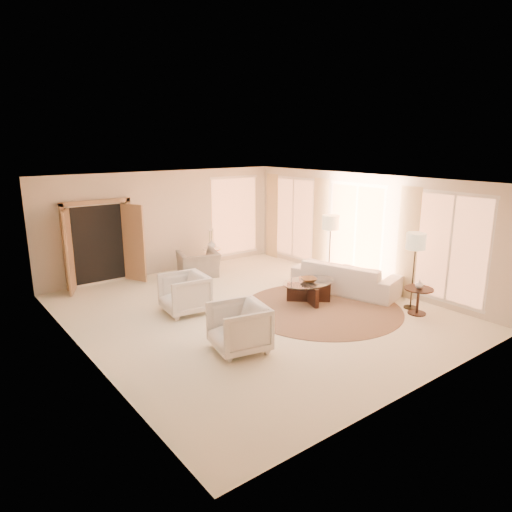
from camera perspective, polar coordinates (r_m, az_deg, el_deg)
room at (r=9.49m, az=-0.45°, el=0.91°), size 7.04×8.04×2.83m
windows_right at (r=11.92m, az=12.65°, el=3.07°), size 0.10×6.40×2.40m
window_back_corner at (r=13.97m, az=-2.67°, el=5.00°), size 1.70×0.10×2.40m
curtains_right at (r=12.47m, az=9.33°, el=3.49°), size 0.06×5.20×2.60m
french_doors at (r=12.05m, az=-18.91°, el=1.39°), size 1.95×0.66×2.16m
area_rug at (r=10.20m, az=8.19°, el=-6.46°), size 4.19×4.19×0.01m
sofa at (r=11.31m, az=11.16°, el=-2.55°), size 1.70×2.73×0.74m
armchair_left at (r=9.85m, az=-8.94°, el=-4.43°), size 0.93×0.98×0.92m
armchair_right at (r=8.01m, az=-2.16°, el=-8.67°), size 1.02×1.06×0.93m
accent_chair at (r=12.41m, az=-7.22°, el=-0.49°), size 1.19×0.94×0.91m
coffee_table at (r=10.47m, az=6.59°, el=-4.14°), size 1.59×1.59×0.48m
end_table at (r=10.25m, az=19.62°, el=-4.77°), size 0.61×0.61×0.57m
side_table at (r=13.06m, az=-5.52°, el=-0.09°), size 0.52×0.52×0.61m
floor_lamp_near at (r=11.77m, az=9.32°, el=3.79°), size 0.42×0.42×1.75m
floor_lamp_far at (r=10.28m, az=19.34°, el=1.34°), size 0.41×0.41×1.68m
bowl at (r=10.40m, az=6.62°, el=-2.97°), size 0.47×0.47×0.09m
end_vase at (r=10.17m, az=19.74°, el=-3.34°), size 0.18×0.18×0.18m
side_vase at (r=12.98m, az=-5.56°, el=1.47°), size 0.27×0.27×0.26m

